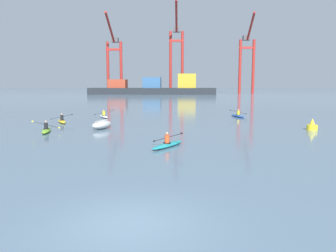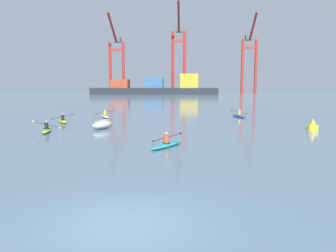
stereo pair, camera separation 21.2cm
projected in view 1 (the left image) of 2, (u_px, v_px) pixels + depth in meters
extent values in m
plane|color=slate|center=(129.00, 223.00, 9.30)|extent=(800.00, 800.00, 0.00)
cube|color=#1E2328|center=(152.00, 91.00, 132.63)|extent=(50.02, 9.27, 2.54)
cube|color=#993823|center=(118.00, 84.00, 132.72)|extent=(7.00, 6.49, 3.36)
cube|color=#2D5684|center=(152.00, 83.00, 132.21)|extent=(7.00, 6.49, 4.20)
cube|color=#B29323|center=(187.00, 81.00, 131.67)|extent=(7.00, 6.49, 5.56)
cylinder|color=maroon|center=(108.00, 68.00, 143.35)|extent=(1.20, 1.20, 22.12)
cylinder|color=maroon|center=(121.00, 68.00, 143.16)|extent=(1.20, 1.20, 22.12)
cube|color=maroon|center=(114.00, 50.00, 142.30)|extent=(6.94, 0.90, 0.90)
cylinder|color=maroon|center=(110.00, 28.00, 133.57)|extent=(0.90, 16.11, 9.74)
cube|color=#47474C|center=(115.00, 40.00, 144.24)|extent=(2.80, 2.80, 2.00)
cylinder|color=maroon|center=(171.00, 63.00, 144.06)|extent=(1.20, 1.20, 26.60)
cylinder|color=maroon|center=(182.00, 63.00, 143.89)|extent=(1.20, 1.20, 26.60)
cube|color=maroon|center=(176.00, 41.00, 142.82)|extent=(6.32, 0.90, 0.90)
cylinder|color=maroon|center=(176.00, 17.00, 133.13)|extent=(0.90, 17.86, 9.58)
cube|color=#47474C|center=(177.00, 30.00, 144.68)|extent=(2.80, 2.80, 2.00)
cylinder|color=maroon|center=(240.00, 67.00, 142.05)|extent=(1.20, 1.20, 22.83)
cylinder|color=maroon|center=(253.00, 67.00, 141.86)|extent=(1.20, 1.20, 22.83)
cube|color=maroon|center=(247.00, 48.00, 140.97)|extent=(6.88, 0.90, 0.90)
cylinder|color=maroon|center=(251.00, 27.00, 133.97)|extent=(0.90, 12.71, 9.38)
cube|color=#47474C|center=(246.00, 38.00, 142.90)|extent=(2.80, 2.80, 2.00)
ellipsoid|color=beige|center=(102.00, 125.00, 29.24)|extent=(1.87, 2.82, 0.70)
cube|color=beige|center=(102.00, 120.00, 29.20)|extent=(0.68, 1.87, 0.06)
cylinder|color=yellow|center=(312.00, 127.00, 28.33)|extent=(0.90, 0.90, 0.45)
cone|color=yellow|center=(312.00, 122.00, 28.27)|extent=(0.50, 0.49, 0.55)
ellipsoid|color=#2856B2|center=(238.00, 116.00, 39.78)|extent=(1.53, 3.43, 0.26)
torus|color=black|center=(238.00, 115.00, 39.66)|extent=(0.61, 0.61, 0.05)
cylinder|color=gold|center=(238.00, 113.00, 39.63)|extent=(0.30, 0.30, 0.50)
sphere|color=tan|center=(238.00, 110.00, 39.59)|extent=(0.19, 0.19, 0.19)
cylinder|color=black|center=(238.00, 112.00, 39.67)|extent=(1.98, 0.61, 0.50)
ellipsoid|color=black|center=(230.00, 110.00, 39.39)|extent=(0.20, 0.09, 0.15)
ellipsoid|color=black|center=(246.00, 114.00, 39.95)|extent=(0.20, 0.09, 0.15)
ellipsoid|color=teal|center=(168.00, 145.00, 20.67)|extent=(2.21, 3.25, 0.26)
torus|color=black|center=(167.00, 143.00, 20.57)|extent=(0.67, 0.67, 0.05)
cylinder|color=#DB471E|center=(167.00, 139.00, 20.54)|extent=(0.30, 0.30, 0.50)
sphere|color=tan|center=(167.00, 133.00, 20.50)|extent=(0.19, 0.19, 0.19)
cylinder|color=black|center=(167.00, 137.00, 20.57)|extent=(1.76, 1.03, 0.69)
ellipsoid|color=black|center=(154.00, 141.00, 21.13)|extent=(0.20, 0.14, 0.16)
ellipsoid|color=black|center=(181.00, 133.00, 20.01)|extent=(0.20, 0.14, 0.16)
ellipsoid|color=yellow|center=(62.00, 121.00, 33.96)|extent=(2.07, 3.30, 0.26)
torus|color=black|center=(62.00, 120.00, 33.85)|extent=(0.66, 0.66, 0.05)
cylinder|color=black|center=(62.00, 118.00, 33.82)|extent=(0.30, 0.30, 0.50)
sphere|color=tan|center=(62.00, 114.00, 33.78)|extent=(0.19, 0.19, 0.19)
cylinder|color=black|center=(62.00, 117.00, 33.86)|extent=(1.86, 0.97, 0.42)
ellipsoid|color=black|center=(51.00, 119.00, 33.45)|extent=(0.19, 0.12, 0.14)
ellipsoid|color=black|center=(72.00, 114.00, 34.26)|extent=(0.19, 0.12, 0.14)
ellipsoid|color=silver|center=(104.00, 116.00, 39.14)|extent=(1.98, 3.33, 0.26)
torus|color=black|center=(104.00, 115.00, 39.03)|extent=(0.65, 0.65, 0.05)
cylinder|color=gold|center=(104.00, 113.00, 39.00)|extent=(0.30, 0.30, 0.50)
sphere|color=tan|center=(104.00, 110.00, 38.95)|extent=(0.19, 0.19, 0.19)
cylinder|color=black|center=(104.00, 112.00, 39.03)|extent=(1.88, 0.90, 0.46)
ellipsoid|color=black|center=(95.00, 115.00, 38.66)|extent=(0.20, 0.12, 0.14)
ellipsoid|color=black|center=(112.00, 110.00, 39.40)|extent=(0.20, 0.12, 0.14)
ellipsoid|color=#7ABC2D|center=(46.00, 130.00, 27.20)|extent=(1.50, 3.44, 0.26)
torus|color=black|center=(46.00, 129.00, 27.09)|extent=(0.60, 0.60, 0.05)
cylinder|color=black|center=(46.00, 126.00, 27.06)|extent=(0.30, 0.30, 0.50)
sphere|color=tan|center=(46.00, 122.00, 27.01)|extent=(0.19, 0.19, 0.19)
cylinder|color=black|center=(46.00, 125.00, 27.09)|extent=(1.96, 0.58, 0.61)
ellipsoid|color=yellow|center=(33.00, 121.00, 26.82)|extent=(0.21, 0.09, 0.16)
ellipsoid|color=yellow|center=(59.00, 128.00, 27.37)|extent=(0.21, 0.09, 0.16)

